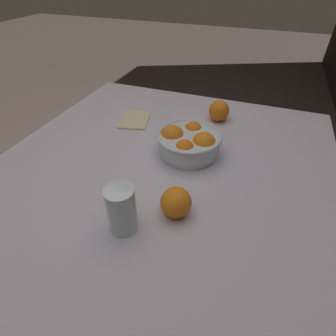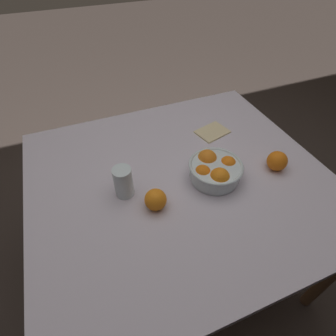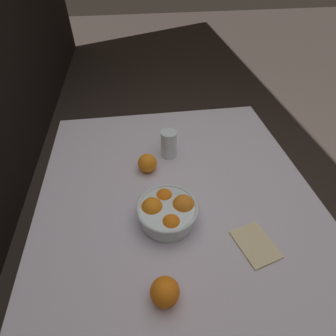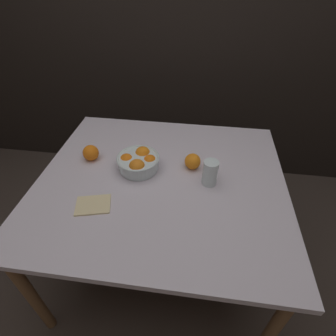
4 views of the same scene
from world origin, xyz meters
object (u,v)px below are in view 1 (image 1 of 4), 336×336
(fruit_bowl, at_px, (189,142))
(juice_glass, at_px, (121,211))
(orange_loose_near_bowl, at_px, (219,111))
(orange_loose_front, at_px, (176,202))

(fruit_bowl, distance_m, juice_glass, 0.36)
(fruit_bowl, bearing_deg, juice_glass, -9.39)
(juice_glass, height_order, orange_loose_near_bowl, juice_glass)
(fruit_bowl, xyz_separation_m, orange_loose_near_bowl, (-0.27, 0.05, -0.00))
(juice_glass, bearing_deg, fruit_bowl, 170.61)
(orange_loose_front, bearing_deg, juice_glass, -50.62)
(fruit_bowl, relative_size, orange_loose_near_bowl, 2.59)
(orange_loose_near_bowl, bearing_deg, fruit_bowl, -9.68)
(orange_loose_near_bowl, bearing_deg, orange_loose_front, 0.25)
(juice_glass, relative_size, orange_loose_front, 1.57)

